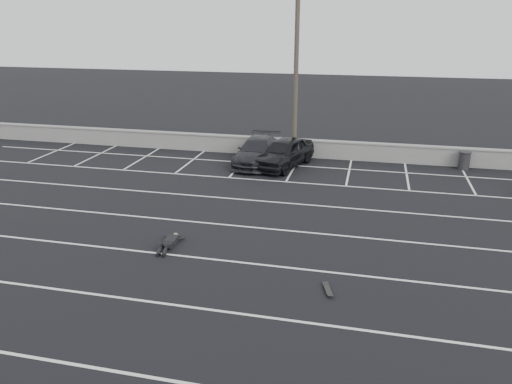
% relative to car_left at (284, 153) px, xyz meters
% --- Properties ---
extents(ground, '(120.00, 120.00, 0.00)m').
position_rel_car_left_xyz_m(ground, '(-0.42, -11.71, -0.80)').
color(ground, black).
rests_on(ground, ground).
extents(seawall, '(50.00, 0.45, 1.06)m').
position_rel_car_left_xyz_m(seawall, '(-0.42, 2.29, -0.25)').
color(seawall, gray).
rests_on(seawall, ground).
extents(stall_lines, '(36.00, 20.05, 0.01)m').
position_rel_car_left_xyz_m(stall_lines, '(-0.50, -7.30, -0.79)').
color(stall_lines, silver).
rests_on(stall_lines, ground).
extents(car_left, '(3.18, 5.01, 1.59)m').
position_rel_car_left_xyz_m(car_left, '(0.00, 0.00, 0.00)').
color(car_left, black).
rests_on(car_left, ground).
extents(car_right, '(2.03, 4.95, 1.43)m').
position_rel_car_left_xyz_m(car_right, '(-1.59, 0.23, -0.08)').
color(car_right, black).
rests_on(car_right, ground).
extents(utility_pole, '(1.29, 0.26, 9.71)m').
position_rel_car_left_xyz_m(utility_pole, '(0.31, 1.49, 4.12)').
color(utility_pole, '#4C4238').
rests_on(utility_pole, ground).
extents(trash_bin, '(0.76, 0.76, 1.00)m').
position_rel_car_left_xyz_m(trash_bin, '(9.63, 1.70, -0.29)').
color(trash_bin, '#252527').
rests_on(trash_bin, ground).
extents(person, '(1.01, 2.24, 0.44)m').
position_rel_car_left_xyz_m(person, '(-2.23, -10.84, -0.58)').
color(person, black).
rests_on(person, ground).
extents(skateboard, '(0.37, 0.71, 0.08)m').
position_rel_car_left_xyz_m(skateboard, '(3.69, -12.95, -0.73)').
color(skateboard, black).
rests_on(skateboard, ground).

